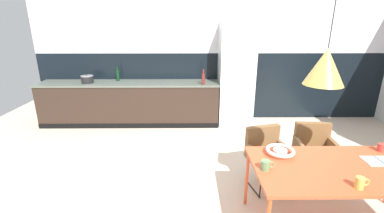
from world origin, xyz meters
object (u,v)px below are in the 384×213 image
Objects in this scene: fruit_bowl at (280,151)px; dining_table at (344,171)px; mug_wide_latte at (360,183)px; pendant_lamp_over_table_near at (325,67)px; refrigerator_column at (236,75)px; bottle_wine_green at (118,75)px; open_book at (380,161)px; mug_white_ceramic at (266,165)px; armchair_by_stool at (314,146)px; armchair_near_window at (266,150)px; cooking_pot at (87,79)px; bottle_spice_small at (203,79)px; mug_dark_espresso at (382,148)px.

dining_table is at bearing -24.37° from fruit_bowl.
pendant_lamp_over_table_near is at bearing 130.36° from mug_wide_latte.
refrigerator_column is 6.81× the size of bottle_wine_green.
mug_white_ceramic is at bearing -173.32° from open_book.
refrigerator_column reaches higher than mug_white_ceramic.
pendant_lamp_over_table_near is (-0.35, -0.01, 1.01)m from dining_table.
pendant_lamp_over_table_near reaches higher than mug_wide_latte.
refrigerator_column is 3.10m from open_book.
armchair_by_stool is 0.87m from open_book.
pendant_lamp_over_table_near is (-0.75, -0.10, 0.96)m from open_book.
armchair_near_window is 0.95m from mug_white_ceramic.
mug_wide_latte is at bearing -43.54° from cooking_pot.
refrigerator_column is 0.71m from bottle_spice_small.
dining_table is at bearing 77.34° from mug_wide_latte.
open_book is at bearing -127.38° from mug_dark_espresso.
mug_wide_latte is at bearing -102.66° from dining_table.
refrigerator_column is 3.09m from mug_white_ceramic.
fruit_bowl is 0.75m from mug_wide_latte.
bottle_spice_small reaches higher than armchair_by_stool.
dining_table is 4.36m from bottle_wine_green.
fruit_bowl is 3.81m from bottle_wine_green.
armchair_by_stool is at bearing -29.30° from cooking_pot.
bottle_spice_small reaches higher than dining_table.
open_book is 4.58m from bottle_wine_green.
bottle_wine_green and bottle_spice_small have the same top height.
bottle_spice_small is at bearing -84.18° from armchair_near_window.
fruit_bowl is (0.00, -2.78, -0.25)m from refrigerator_column.
refrigerator_column is 8.46× the size of cooking_pot.
bottle_wine_green is (-2.44, 0.13, -0.01)m from refrigerator_column.
armchair_near_window is at bearing 141.60° from open_book.
open_book is at bearing 111.99° from armchair_by_stool.
dining_table is 0.65m from mug_dark_espresso.
open_book is at bearing -42.13° from bottle_wine_green.
refrigerator_column is 2.45m from bottle_wine_green.
refrigerator_column reaches higher than armchair_by_stool.
dining_table is 0.41m from open_book.
mug_white_ceramic is 4.10m from cooking_pot.
pendant_lamp_over_table_near reaches higher than bottle_wine_green.
armchair_by_stool is at bearing 173.08° from armchair_near_window.
open_book is at bearing -9.19° from fruit_bowl.
armchair_by_stool is at bearing -54.36° from bottle_spice_small.
bottle_wine_green is (-2.92, 3.50, 0.23)m from mug_wide_latte.
mug_wide_latte is 3.35m from bottle_spice_small.
pendant_lamp_over_table_near is at bearing -50.23° from bottle_wine_green.
mug_white_ceramic is 2.90m from bottle_spice_small.
fruit_bowl is at bearing -75.20° from bottle_spice_small.
armchair_near_window is (0.04, -2.22, -0.54)m from refrigerator_column.
bottle_wine_green is at bearing 129.77° from pendant_lamp_over_table_near.
bottle_spice_small is at bearing 98.82° from mug_white_ceramic.
mug_white_ceramic is (-0.23, -0.29, 0.01)m from fruit_bowl.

